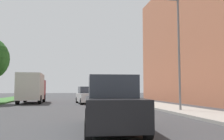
{
  "coord_description": "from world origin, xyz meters",
  "views": [
    {
      "loc": [
        0.71,
        4.81,
        1.48
      ],
      "look_at": [
        2.73,
        15.52,
        2.38
      ],
      "focal_mm": 37.41,
      "sensor_mm": 36.0,
      "label": 1
    }
  ],
  "objects": [
    {
      "name": "sedan_midblock",
      "position": [
        2.62,
        29.23,
        0.81
      ],
      "size": [
        2.11,
        4.31,
        1.76
      ],
      "color": "silver",
      "rests_on": "ground_plane"
    },
    {
      "name": "suv_crossing",
      "position": [
        2.31,
        13.44,
        0.93
      ],
      "size": [
        2.28,
        4.73,
        1.97
      ],
      "color": "black",
      "rests_on": "ground_plane"
    },
    {
      "name": "ground_plane",
      "position": [
        0.0,
        30.0,
        0.0
      ],
      "size": [
        140.0,
        140.0,
        0.0
      ],
      "primitive_type": "plane",
      "color": "#38383A"
    },
    {
      "name": "street_lamp_right",
      "position": [
        7.81,
        19.0,
        4.59
      ],
      "size": [
        1.02,
        0.24,
        7.5
      ],
      "color": "slate",
      "rests_on": "sidewalk_right"
    },
    {
      "name": "sidewalk_right",
      "position": [
        8.41,
        28.0,
        0.07
      ],
      "size": [
        3.0,
        64.0,
        0.15
      ],
      "primitive_type": "cube",
      "color": "#9E9991",
      "rests_on": "ground_plane"
    },
    {
      "name": "truck_box_delivery",
      "position": [
        -3.11,
        31.1,
        1.63
      ],
      "size": [
        2.4,
        6.2,
        3.1
      ],
      "color": "maroon",
      "rests_on": "ground_plane"
    }
  ]
}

